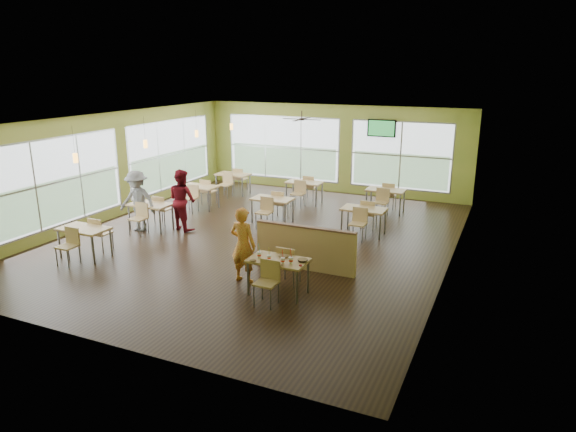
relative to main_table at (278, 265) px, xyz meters
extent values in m
plane|color=black|center=(-2.00, 3.00, -0.63)|extent=(12.00, 12.00, 0.00)
plane|color=white|center=(-2.00, 3.00, 2.57)|extent=(12.00, 12.00, 0.00)
cube|color=#ACAD46|center=(-2.00, 9.00, 0.97)|extent=(10.00, 0.04, 3.20)
cube|color=#ACAD46|center=(-2.00, -3.00, 0.97)|extent=(10.00, 0.04, 3.20)
cube|color=#ACAD46|center=(-7.00, 3.00, 0.97)|extent=(0.04, 12.00, 3.20)
cube|color=#ACAD46|center=(3.00, 3.00, 0.97)|extent=(0.04, 12.00, 3.20)
cube|color=white|center=(-6.98, 1.00, 0.89)|extent=(0.02, 4.50, 2.35)
cube|color=white|center=(-6.98, 6.00, 0.89)|extent=(0.02, 4.50, 2.35)
cube|color=white|center=(-4.00, 8.98, 0.89)|extent=(4.50, 0.02, 2.35)
cube|color=white|center=(0.50, 8.98, 0.89)|extent=(3.50, 0.02, 2.35)
cube|color=#B7BABC|center=(-6.97, 3.50, -0.28)|extent=(0.04, 9.40, 0.05)
cube|color=#B7BABC|center=(-1.75, 8.97, -0.28)|extent=(8.00, 0.04, 0.05)
cube|color=tan|center=(0.00, 0.00, 0.10)|extent=(1.20, 0.70, 0.04)
cube|color=brown|center=(0.00, 0.00, 0.07)|extent=(1.22, 0.71, 0.01)
cylinder|color=slate|center=(-0.54, -0.29, -0.28)|extent=(0.05, 0.05, 0.71)
cylinder|color=slate|center=(0.54, -0.29, -0.28)|extent=(0.05, 0.05, 0.71)
cylinder|color=slate|center=(-0.54, 0.29, -0.28)|extent=(0.05, 0.05, 0.71)
cylinder|color=slate|center=(0.54, 0.29, -0.28)|extent=(0.05, 0.05, 0.71)
cube|color=tan|center=(0.00, 0.55, -0.18)|extent=(0.42, 0.42, 0.04)
cube|color=tan|center=(0.00, 0.74, 0.04)|extent=(0.42, 0.04, 0.40)
cube|color=tan|center=(0.00, -0.55, -0.18)|extent=(0.42, 0.42, 0.04)
cube|color=tan|center=(0.00, -0.74, 0.04)|extent=(0.42, 0.04, 0.40)
cube|color=tan|center=(0.00, 1.45, -0.13)|extent=(2.40, 0.12, 1.00)
cube|color=brown|center=(0.00, 1.45, 0.39)|extent=(2.40, 0.14, 0.04)
cube|color=tan|center=(-5.20, 0.00, 0.10)|extent=(1.20, 0.70, 0.04)
cube|color=brown|center=(-5.20, 0.00, 0.07)|extent=(1.22, 0.71, 0.01)
cylinder|color=slate|center=(-5.74, -0.29, -0.28)|extent=(0.05, 0.05, 0.71)
cylinder|color=slate|center=(-4.66, -0.29, -0.28)|extent=(0.05, 0.05, 0.71)
cylinder|color=slate|center=(-5.74, 0.29, -0.28)|extent=(0.05, 0.05, 0.71)
cylinder|color=slate|center=(-4.66, 0.29, -0.28)|extent=(0.05, 0.05, 0.71)
cube|color=tan|center=(-5.20, 0.55, -0.18)|extent=(0.42, 0.42, 0.04)
cube|color=tan|center=(-5.20, 0.74, 0.04)|extent=(0.42, 0.04, 0.40)
cube|color=tan|center=(-5.20, -0.55, -0.18)|extent=(0.42, 0.42, 0.04)
cube|color=tan|center=(-5.20, -0.74, 0.04)|extent=(0.42, 0.04, 0.40)
cube|color=tan|center=(-5.20, 2.50, 0.10)|extent=(1.20, 0.70, 0.04)
cube|color=brown|center=(-5.20, 2.50, 0.07)|extent=(1.22, 0.71, 0.01)
cylinder|color=slate|center=(-5.74, 2.21, -0.28)|extent=(0.05, 0.05, 0.71)
cylinder|color=slate|center=(-4.66, 2.21, -0.28)|extent=(0.05, 0.05, 0.71)
cylinder|color=slate|center=(-5.74, 2.79, -0.28)|extent=(0.05, 0.05, 0.71)
cylinder|color=slate|center=(-4.66, 2.79, -0.28)|extent=(0.05, 0.05, 0.71)
cube|color=tan|center=(-5.20, 3.05, -0.18)|extent=(0.42, 0.42, 0.04)
cube|color=tan|center=(-5.20, 3.24, 0.04)|extent=(0.42, 0.04, 0.40)
cube|color=tan|center=(-5.20, 1.95, -0.18)|extent=(0.42, 0.42, 0.04)
cube|color=tan|center=(-5.20, 1.76, 0.04)|extent=(0.42, 0.04, 0.40)
cube|color=tan|center=(-5.20, 5.00, 0.10)|extent=(1.20, 0.70, 0.04)
cube|color=brown|center=(-5.20, 5.00, 0.07)|extent=(1.22, 0.71, 0.01)
cylinder|color=slate|center=(-5.74, 4.71, -0.28)|extent=(0.05, 0.05, 0.71)
cylinder|color=slate|center=(-4.66, 4.71, -0.28)|extent=(0.05, 0.05, 0.71)
cylinder|color=slate|center=(-5.74, 5.29, -0.28)|extent=(0.05, 0.05, 0.71)
cylinder|color=slate|center=(-4.66, 5.29, -0.28)|extent=(0.05, 0.05, 0.71)
cube|color=tan|center=(-5.20, 5.55, -0.18)|extent=(0.42, 0.42, 0.04)
cube|color=tan|center=(-5.20, 5.74, 0.04)|extent=(0.42, 0.04, 0.40)
cube|color=tan|center=(-5.20, 4.45, -0.18)|extent=(0.42, 0.42, 0.04)
cube|color=tan|center=(-5.20, 4.26, 0.04)|extent=(0.42, 0.04, 0.40)
cube|color=tan|center=(-5.20, 7.20, 0.10)|extent=(1.20, 0.70, 0.04)
cube|color=brown|center=(-5.20, 7.20, 0.07)|extent=(1.22, 0.71, 0.01)
cylinder|color=slate|center=(-5.74, 6.91, -0.28)|extent=(0.05, 0.05, 0.71)
cylinder|color=slate|center=(-4.66, 6.91, -0.28)|extent=(0.05, 0.05, 0.71)
cylinder|color=slate|center=(-5.74, 7.49, -0.28)|extent=(0.05, 0.05, 0.71)
cylinder|color=slate|center=(-4.66, 7.49, -0.28)|extent=(0.05, 0.05, 0.71)
cube|color=tan|center=(-5.20, 7.75, -0.18)|extent=(0.42, 0.42, 0.04)
cube|color=tan|center=(-5.20, 7.94, 0.04)|extent=(0.42, 0.04, 0.40)
cube|color=tan|center=(-5.20, 6.65, -0.18)|extent=(0.42, 0.42, 0.04)
cube|color=tan|center=(-5.20, 6.46, 0.04)|extent=(0.42, 0.04, 0.40)
cube|color=tan|center=(-2.30, 4.50, 0.10)|extent=(1.20, 0.70, 0.04)
cube|color=brown|center=(-2.30, 4.50, 0.07)|extent=(1.22, 0.71, 0.01)
cylinder|color=slate|center=(-2.84, 4.21, -0.28)|extent=(0.05, 0.05, 0.71)
cylinder|color=slate|center=(-1.76, 4.21, -0.28)|extent=(0.05, 0.05, 0.71)
cylinder|color=slate|center=(-2.84, 4.79, -0.28)|extent=(0.05, 0.05, 0.71)
cylinder|color=slate|center=(-1.76, 4.79, -0.28)|extent=(0.05, 0.05, 0.71)
cube|color=tan|center=(-2.30, 5.05, -0.18)|extent=(0.42, 0.42, 0.04)
cube|color=tan|center=(-2.30, 5.24, 0.04)|extent=(0.42, 0.04, 0.40)
cube|color=tan|center=(-2.30, 3.95, -0.18)|extent=(0.42, 0.42, 0.04)
cube|color=tan|center=(-2.30, 3.76, 0.04)|extent=(0.42, 0.04, 0.40)
cube|color=tan|center=(-2.30, 7.00, 0.10)|extent=(1.20, 0.70, 0.04)
cube|color=brown|center=(-2.30, 7.00, 0.07)|extent=(1.22, 0.71, 0.01)
cylinder|color=slate|center=(-2.84, 6.71, -0.28)|extent=(0.05, 0.05, 0.71)
cylinder|color=slate|center=(-1.76, 6.71, -0.28)|extent=(0.05, 0.05, 0.71)
cylinder|color=slate|center=(-2.84, 7.29, -0.28)|extent=(0.05, 0.05, 0.71)
cylinder|color=slate|center=(-1.76, 7.29, -0.28)|extent=(0.05, 0.05, 0.71)
cube|color=tan|center=(-2.30, 7.55, -0.18)|extent=(0.42, 0.42, 0.04)
cube|color=tan|center=(-2.30, 7.74, 0.04)|extent=(0.42, 0.04, 0.40)
cube|color=tan|center=(-2.30, 6.45, -0.18)|extent=(0.42, 0.42, 0.04)
cube|color=tan|center=(-2.30, 6.26, 0.04)|extent=(0.42, 0.04, 0.40)
cube|color=tan|center=(0.50, 4.50, 0.10)|extent=(1.20, 0.70, 0.04)
cube|color=brown|center=(0.50, 4.50, 0.07)|extent=(1.22, 0.71, 0.01)
cylinder|color=slate|center=(-0.04, 4.21, -0.28)|extent=(0.05, 0.05, 0.71)
cylinder|color=slate|center=(1.04, 4.21, -0.28)|extent=(0.05, 0.05, 0.71)
cylinder|color=slate|center=(-0.04, 4.79, -0.28)|extent=(0.05, 0.05, 0.71)
cylinder|color=slate|center=(1.04, 4.79, -0.28)|extent=(0.05, 0.05, 0.71)
cube|color=tan|center=(0.50, 5.05, -0.18)|extent=(0.42, 0.42, 0.04)
cube|color=tan|center=(0.50, 5.24, 0.04)|extent=(0.42, 0.04, 0.40)
cube|color=tan|center=(0.50, 3.95, -0.18)|extent=(0.42, 0.42, 0.04)
cube|color=tan|center=(0.50, 3.76, 0.04)|extent=(0.42, 0.04, 0.40)
cube|color=tan|center=(0.50, 7.00, 0.10)|extent=(1.20, 0.70, 0.04)
cube|color=brown|center=(0.50, 7.00, 0.07)|extent=(1.22, 0.71, 0.01)
cylinder|color=slate|center=(-0.04, 6.71, -0.28)|extent=(0.05, 0.05, 0.71)
cylinder|color=slate|center=(1.04, 6.71, -0.28)|extent=(0.05, 0.05, 0.71)
cylinder|color=slate|center=(-0.04, 7.29, -0.28)|extent=(0.05, 0.05, 0.71)
cylinder|color=slate|center=(1.04, 7.29, -0.28)|extent=(0.05, 0.05, 0.71)
cube|color=tan|center=(0.50, 7.55, -0.18)|extent=(0.42, 0.42, 0.04)
cube|color=tan|center=(0.50, 7.74, 0.04)|extent=(0.42, 0.04, 0.40)
cube|color=tan|center=(0.50, 6.45, -0.18)|extent=(0.42, 0.42, 0.04)
cube|color=tan|center=(0.50, 6.26, 0.04)|extent=(0.42, 0.04, 0.40)
cylinder|color=#2D2119|center=(-5.20, 0.00, 2.22)|extent=(0.01, 0.01, 0.70)
cylinder|color=orange|center=(-5.20, 0.00, 1.82)|extent=(0.11, 0.11, 0.22)
cylinder|color=#2D2119|center=(-5.20, 2.50, 2.22)|extent=(0.01, 0.01, 0.70)
cylinder|color=orange|center=(-5.20, 2.50, 1.82)|extent=(0.11, 0.11, 0.22)
cylinder|color=#2D2119|center=(-5.20, 5.00, 2.22)|extent=(0.01, 0.01, 0.70)
cylinder|color=orange|center=(-5.20, 5.00, 1.82)|extent=(0.11, 0.11, 0.22)
cylinder|color=#2D2119|center=(-5.20, 7.20, 2.22)|extent=(0.01, 0.01, 0.70)
cylinder|color=orange|center=(-5.20, 7.20, 1.82)|extent=(0.11, 0.11, 0.22)
cylinder|color=#2D2119|center=(-2.00, 6.00, 2.45)|extent=(0.03, 0.03, 0.24)
cylinder|color=#2D2119|center=(-2.00, 6.00, 2.31)|extent=(0.16, 0.16, 0.06)
cube|color=#2D2119|center=(-1.65, 6.00, 2.31)|extent=(0.55, 0.10, 0.01)
cube|color=#2D2119|center=(-2.00, 6.35, 2.31)|extent=(0.10, 0.55, 0.01)
cube|color=#2D2119|center=(-2.35, 6.00, 2.31)|extent=(0.55, 0.10, 0.01)
cube|color=#2D2119|center=(-2.00, 5.65, 2.31)|extent=(0.10, 0.55, 0.01)
cube|color=black|center=(-0.20, 8.90, 1.82)|extent=(1.00, 0.06, 0.60)
cube|color=green|center=(-0.20, 8.87, 1.82)|extent=(0.90, 0.01, 0.52)
imported|color=red|center=(-0.96, 0.28, 0.20)|extent=(0.64, 0.45, 1.66)
imported|color=maroon|center=(-4.34, 2.85, 0.24)|extent=(1.01, 0.89, 1.75)
imported|color=slate|center=(-5.42, 2.25, 0.23)|extent=(1.17, 0.74, 1.73)
cone|color=white|center=(-0.39, -0.08, 0.18)|extent=(0.09, 0.09, 0.12)
cylinder|color=red|center=(-0.39, -0.08, 0.18)|extent=(0.08, 0.08, 0.04)
cylinder|color=white|center=(-0.39, -0.08, 0.25)|extent=(0.09, 0.09, 0.01)
cylinder|color=#1D91DE|center=(-0.39, -0.08, 0.35)|extent=(0.02, 0.06, 0.22)
cone|color=white|center=(-0.14, -0.13, 0.17)|extent=(0.08, 0.08, 0.11)
cylinder|color=red|center=(-0.14, -0.13, 0.18)|extent=(0.08, 0.08, 0.03)
cylinder|color=white|center=(-0.14, -0.13, 0.23)|extent=(0.08, 0.08, 0.01)
cylinder|color=yellow|center=(-0.14, -0.13, 0.32)|extent=(0.02, 0.05, 0.19)
cone|color=white|center=(0.18, -0.18, 0.18)|extent=(0.09, 0.09, 0.12)
cylinder|color=red|center=(0.18, -0.18, 0.18)|extent=(0.08, 0.08, 0.03)
cylinder|color=white|center=(0.18, -0.18, 0.24)|extent=(0.09, 0.09, 0.01)
cylinder|color=#EE0C07|center=(0.18, -0.18, 0.35)|extent=(0.01, 0.06, 0.22)
cone|color=white|center=(0.33, -0.11, 0.18)|extent=(0.09, 0.09, 0.12)
cylinder|color=red|center=(0.33, -0.11, 0.18)|extent=(0.09, 0.09, 0.04)
cylinder|color=white|center=(0.33, -0.11, 0.25)|extent=(0.10, 0.10, 0.01)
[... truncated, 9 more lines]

